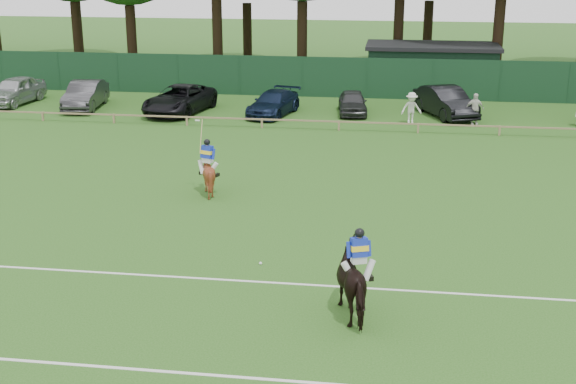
% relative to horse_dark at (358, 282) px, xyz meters
% --- Properties ---
extents(ground, '(160.00, 160.00, 0.00)m').
position_rel_horse_dark_xyz_m(ground, '(-3.09, 2.67, -0.92)').
color(ground, '#1E4C14').
rests_on(ground, ground).
extents(horse_dark, '(1.70, 2.39, 1.84)m').
position_rel_horse_dark_xyz_m(horse_dark, '(0.00, 0.00, 0.00)').
color(horse_dark, black).
rests_on(horse_dark, ground).
extents(horse_chestnut, '(1.68, 1.76, 1.54)m').
position_rel_horse_dark_xyz_m(horse_chestnut, '(-6.18, 9.42, -0.15)').
color(horse_chestnut, maroon).
rests_on(horse_chestnut, ground).
extents(sedan_silver, '(2.33, 4.90, 1.62)m').
position_rel_horse_dark_xyz_m(sedan_silver, '(-21.78, 24.92, -0.11)').
color(sedan_silver, '#AAACAF').
rests_on(sedan_silver, ground).
extents(sedan_grey, '(2.23, 4.93, 1.57)m').
position_rel_horse_dark_xyz_m(sedan_grey, '(-17.09, 24.24, -0.14)').
color(sedan_grey, '#2C2C2E').
rests_on(sedan_grey, ground).
extents(suv_black, '(3.53, 5.91, 1.54)m').
position_rel_horse_dark_xyz_m(suv_black, '(-11.33, 23.74, -0.15)').
color(suv_black, black).
rests_on(suv_black, ground).
extents(sedan_navy, '(2.86, 4.87, 1.33)m').
position_rel_horse_dark_xyz_m(sedan_navy, '(-6.00, 23.93, -0.26)').
color(sedan_navy, '#101B34').
rests_on(sedan_navy, ground).
extents(hatch_grey, '(1.92, 3.94, 1.30)m').
position_rel_horse_dark_xyz_m(hatch_grey, '(-1.66, 24.88, -0.27)').
color(hatch_grey, '#313134').
rests_on(hatch_grey, ground).
extents(estate_black, '(3.62, 5.24, 1.64)m').
position_rel_horse_dark_xyz_m(estate_black, '(3.46, 24.90, -0.10)').
color(estate_black, black).
rests_on(estate_black, ground).
extents(spectator_left, '(1.22, 0.90, 1.69)m').
position_rel_horse_dark_xyz_m(spectator_left, '(1.57, 22.68, -0.08)').
color(spectator_left, silver).
rests_on(spectator_left, ground).
extents(spectator_mid, '(1.04, 0.58, 1.67)m').
position_rel_horse_dark_xyz_m(spectator_mid, '(4.86, 23.01, -0.09)').
color(spectator_mid, silver).
rests_on(spectator_mid, ground).
extents(rider_dark, '(0.91, 0.54, 1.41)m').
position_rel_horse_dark_xyz_m(rider_dark, '(0.00, -0.01, 0.80)').
color(rider_dark, silver).
rests_on(rider_dark, ground).
extents(rider_chestnut, '(0.91, 0.76, 2.05)m').
position_rel_horse_dark_xyz_m(rider_chestnut, '(-6.19, 9.41, 0.56)').
color(rider_chestnut, silver).
rests_on(rider_chestnut, ground).
extents(polo_ball, '(0.09, 0.09, 0.09)m').
position_rel_horse_dark_xyz_m(polo_ball, '(-3.01, 2.89, -0.88)').
color(polo_ball, silver).
rests_on(polo_ball, ground).
extents(pitch_lines, '(60.00, 5.10, 0.01)m').
position_rel_horse_dark_xyz_m(pitch_lines, '(-3.09, -0.83, -0.92)').
color(pitch_lines, silver).
rests_on(pitch_lines, ground).
extents(pitch_rail, '(62.10, 0.10, 0.50)m').
position_rel_horse_dark_xyz_m(pitch_rail, '(-3.09, 20.67, -0.48)').
color(pitch_rail, '#997F5B').
rests_on(pitch_rail, ground).
extents(perimeter_fence, '(92.08, 0.08, 2.50)m').
position_rel_horse_dark_xyz_m(perimeter_fence, '(-3.09, 29.67, 0.33)').
color(perimeter_fence, '#14351E').
rests_on(perimeter_fence, ground).
extents(utility_shed, '(8.40, 4.40, 3.04)m').
position_rel_horse_dark_xyz_m(utility_shed, '(2.91, 32.67, 0.61)').
color(utility_shed, '#14331E').
rests_on(utility_shed, ground).
extents(tree_row, '(96.00, 12.00, 21.00)m').
position_rel_horse_dark_xyz_m(tree_row, '(-1.09, 37.67, -0.92)').
color(tree_row, '#26561C').
rests_on(tree_row, ground).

